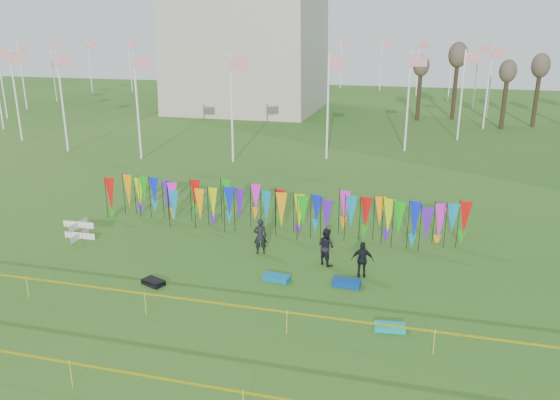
% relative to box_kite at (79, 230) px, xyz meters
% --- Properties ---
extents(ground, '(160.00, 160.00, 0.00)m').
position_rel_box_kite_xyz_m(ground, '(8.67, -3.97, -0.45)').
color(ground, '#275618').
rests_on(ground, ground).
extents(flagpole_ring, '(57.40, 56.16, 8.00)m').
position_rel_box_kite_xyz_m(flagpole_ring, '(-5.33, 44.03, 3.55)').
color(flagpole_ring, white).
rests_on(flagpole_ring, ground).
extents(banner_row, '(18.64, 0.64, 2.22)m').
position_rel_box_kite_xyz_m(banner_row, '(8.95, 3.30, 0.89)').
color(banner_row, black).
rests_on(banner_row, ground).
extents(caution_tape_near, '(26.00, 0.02, 0.90)m').
position_rel_box_kite_xyz_m(caution_tape_near, '(8.45, -5.80, 0.32)').
color(caution_tape_near, '#FFED05').
rests_on(caution_tape_near, ground).
extents(caution_tape_far, '(26.00, 0.02, 0.90)m').
position_rel_box_kite_xyz_m(caution_tape_far, '(8.45, -10.14, 0.32)').
color(caution_tape_far, '#FFED05').
rests_on(caution_tape_far, ground).
extents(box_kite, '(0.82, 0.82, 0.91)m').
position_rel_box_kite_xyz_m(box_kite, '(0.00, 0.00, 0.00)').
color(box_kite, red).
rests_on(box_kite, ground).
extents(person_left, '(0.72, 0.62, 1.66)m').
position_rel_box_kite_xyz_m(person_left, '(9.03, 0.54, 0.38)').
color(person_left, black).
rests_on(person_left, ground).
extents(person_mid, '(0.95, 0.87, 1.66)m').
position_rel_box_kite_xyz_m(person_mid, '(12.12, 0.12, 0.37)').
color(person_mid, black).
rests_on(person_mid, ground).
extents(person_right, '(0.95, 0.59, 1.55)m').
position_rel_box_kite_xyz_m(person_right, '(13.79, -0.76, 0.32)').
color(person_right, black).
rests_on(person_right, ground).
extents(kite_bag_turquoise, '(1.14, 0.67, 0.22)m').
position_rel_box_kite_xyz_m(kite_bag_turquoise, '(10.46, -1.95, -0.35)').
color(kite_bag_turquoise, '#0B6EA8').
rests_on(kite_bag_turquoise, ground).
extents(kite_bag_blue, '(1.13, 0.62, 0.23)m').
position_rel_box_kite_xyz_m(kite_bag_blue, '(13.30, -1.71, -0.34)').
color(kite_bag_blue, '#093997').
rests_on(kite_bag_blue, ground).
extents(kite_bag_black, '(1.03, 0.82, 0.21)m').
position_rel_box_kite_xyz_m(kite_bag_black, '(5.78, -3.59, -0.35)').
color(kite_bag_black, black).
rests_on(kite_bag_black, ground).
extents(kite_bag_teal, '(1.09, 0.62, 0.20)m').
position_rel_box_kite_xyz_m(kite_bag_teal, '(15.19, -4.66, -0.35)').
color(kite_bag_teal, '#0CA4B0').
rests_on(kite_bag_teal, ground).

